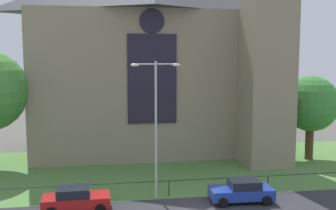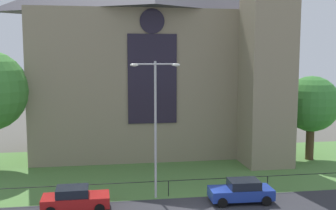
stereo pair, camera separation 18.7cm
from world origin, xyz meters
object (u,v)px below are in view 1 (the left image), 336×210
Objects in this scene: tree_right_far at (311,104)px; streetlamp_near at (156,114)px; parked_car_blue at (242,191)px; church_building at (153,51)px; parked_car_red at (76,199)px.

streetlamp_near reaches higher than tree_right_far.
parked_car_blue is at bearing -17.62° from streetlamp_near.
tree_right_far is at bearing -133.28° from parked_car_blue.
streetlamp_near is (-15.80, -8.33, 0.61)m from tree_right_far.
church_building is at bearing 83.45° from streetlamp_near.
tree_right_far is 23.78m from parked_car_red.
streetlamp_near is at bearing -15.48° from parked_car_blue.
church_building is 2.77× the size of streetlamp_near.
church_building reaches higher than parked_car_red.
parked_car_red is (-21.14, -9.90, -4.52)m from tree_right_far.
tree_right_far is at bearing 27.80° from streetlamp_near.
church_building is at bearing 155.84° from tree_right_far.
parked_car_red is (-7.03, -16.23, -9.53)m from church_building.
tree_right_far is 1.86× the size of parked_car_blue.
parked_car_red is at bearing -163.64° from streetlamp_near.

